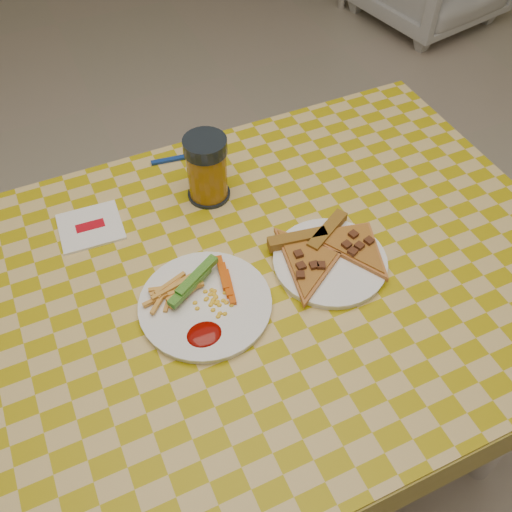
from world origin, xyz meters
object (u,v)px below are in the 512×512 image
object	(u,v)px
plate_right	(330,263)
table	(249,303)
plate_left	(205,305)
drink_glass	(207,169)

from	to	relation	value
plate_right	table	bearing A→B (deg)	168.94
plate_left	plate_right	xyz separation A→B (m)	(0.25, -0.01, 0.00)
plate_left	drink_glass	xyz separation A→B (m)	(0.11, 0.27, 0.07)
plate_right	drink_glass	xyz separation A→B (m)	(-0.14, 0.28, 0.07)
table	plate_left	size ratio (longest dim) A/B	5.43
table	drink_glass	bearing A→B (deg)	85.77
drink_glass	table	bearing A→B (deg)	-94.23
drink_glass	plate_left	bearing A→B (deg)	-112.89
table	drink_glass	distance (m)	0.29
table	plate_left	bearing A→B (deg)	-165.81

